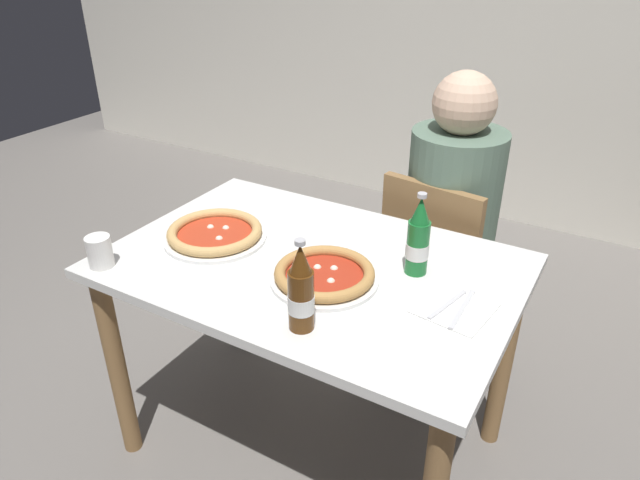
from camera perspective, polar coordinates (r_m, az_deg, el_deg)
ground_plane at (r=2.20m, az=-0.70°, el=-19.20°), size 8.00×8.00×0.00m
dining_table_main at (r=1.78m, az=-0.82°, el=-5.32°), size 1.20×0.80×0.75m
chair_behind_table at (r=2.27m, az=11.61°, el=-2.44°), size 0.45×0.45×0.85m
diner_seated at (r=2.26m, az=12.54°, el=0.28°), size 0.34×0.34×1.21m
pizza_margherita_near at (r=1.86m, az=-10.31°, el=0.64°), size 0.33×0.33×0.04m
pizza_marinara_far at (r=1.62m, az=0.44°, el=-3.46°), size 0.31×0.31×0.04m
beer_bottle_left at (r=1.40m, az=-1.89°, el=-5.16°), size 0.07×0.07×0.25m
beer_bottle_center at (r=1.64m, az=9.64°, el=-0.01°), size 0.07×0.07×0.25m
napkin_with_cutlery at (r=1.56m, az=13.13°, el=-6.54°), size 0.20×0.20×0.01m
paper_cup at (r=1.79m, az=-20.88°, el=-1.08°), size 0.07×0.07×0.09m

